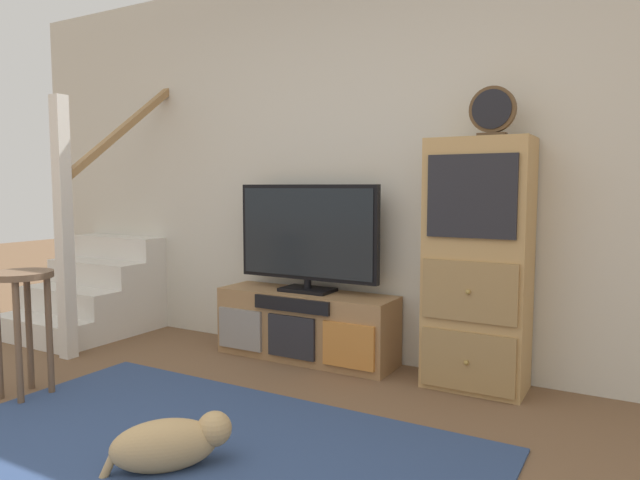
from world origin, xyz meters
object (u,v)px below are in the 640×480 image
media_console (306,326)px  side_cabinet (477,265)px  television (307,235)px  desk_clock (492,112)px  bar_stool_near (22,304)px  dog (171,443)px

media_console → side_cabinet: size_ratio=0.87×
television → desk_clock: bearing=-1.3°
bar_stool_near → dog: bearing=-9.4°
media_console → desk_clock: desk_clock is taller
television → desk_clock: 1.44m
media_console → bar_stool_near: bearing=-125.9°
side_cabinet → dog: size_ratio=3.19×
bar_stool_near → dog: size_ratio=1.56×
television → bar_stool_near: 1.77m
television → side_cabinet: bearing=-0.7°
media_console → dog: media_console is taller
media_console → bar_stool_near: size_ratio=1.78×
media_console → bar_stool_near: (-1.01, -1.40, 0.30)m
side_cabinet → dog: bearing=-117.4°
side_cabinet → dog: (-0.85, -1.63, -0.61)m
desk_clock → dog: bearing=-119.5°
desk_clock → bar_stool_near: size_ratio=0.39×
television → desk_clock: desk_clock is taller
television → bar_stool_near: television is taller
desk_clock → dog: (-0.91, -1.61, -1.49)m
media_console → television: bearing=90.0°
media_console → television: 0.62m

